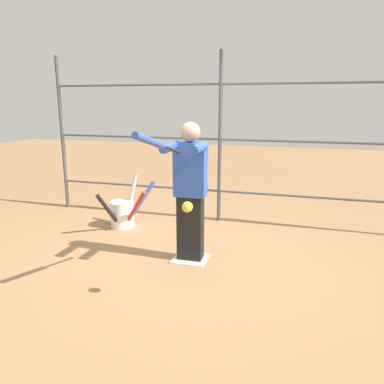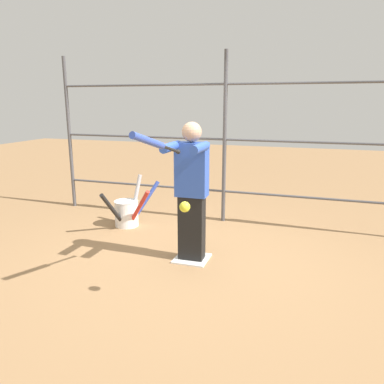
# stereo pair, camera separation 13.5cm
# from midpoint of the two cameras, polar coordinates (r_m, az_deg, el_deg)

# --- Properties ---
(ground_plane) EXTENTS (24.00, 24.00, 0.00)m
(ground_plane) POSITION_cam_midpoint_polar(r_m,az_deg,el_deg) (4.64, -1.08, -10.21)
(ground_plane) COLOR #9E754C
(home_plate) EXTENTS (0.40, 0.40, 0.02)m
(home_plate) POSITION_cam_midpoint_polar(r_m,az_deg,el_deg) (4.64, -1.08, -10.10)
(home_plate) COLOR white
(home_plate) RESTS_ON ground
(fence_backstop) EXTENTS (5.68, 0.06, 2.62)m
(fence_backstop) POSITION_cam_midpoint_polar(r_m,az_deg,el_deg) (5.82, 3.62, 8.02)
(fence_backstop) COLOR #4C4C51
(fence_backstop) RESTS_ON ground
(batter) EXTENTS (0.43, 0.56, 1.66)m
(batter) POSITION_cam_midpoint_polar(r_m,az_deg,el_deg) (4.34, -1.20, 0.57)
(batter) COLOR black
(batter) RESTS_ON ground
(baseball_bat_swinging) EXTENTS (0.17, 0.82, 0.29)m
(baseball_bat_swinging) POSITION_cam_midpoint_polar(r_m,az_deg,el_deg) (3.42, -6.97, 7.49)
(baseball_bat_swinging) COLOR black
(softball_in_flight) EXTENTS (0.10, 0.10, 0.10)m
(softball_in_flight) POSITION_cam_midpoint_polar(r_m,az_deg,el_deg) (3.27, -1.89, -2.29)
(softball_in_flight) COLOR yellow
(bat_bucket) EXTENTS (0.71, 0.91, 0.78)m
(bat_bucket) POSITION_cam_midpoint_polar(r_m,az_deg,el_deg) (5.81, -11.07, -3.08)
(bat_bucket) COLOR white
(bat_bucket) RESTS_ON ground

